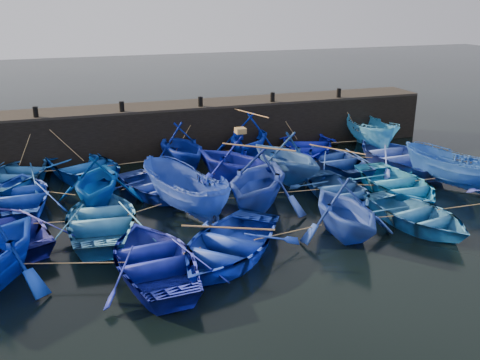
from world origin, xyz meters
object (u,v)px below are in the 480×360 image
object	(u,v)px
boat_13	(6,228)
wooden_crate	(240,131)
boat_0	(18,174)
boat_8	(155,186)

from	to	relation	value
boat_13	wooden_crate	xyz separation A→B (m)	(9.61, 3.23, 1.92)
boat_0	boat_8	bearing A→B (deg)	173.44
boat_8	wooden_crate	world-z (taller)	wooden_crate
boat_13	wooden_crate	distance (m)	10.32
wooden_crate	boat_13	bearing A→B (deg)	-161.42
boat_0	boat_8	world-z (taller)	boat_0
boat_0	boat_13	xyz separation A→B (m)	(-0.08, -6.08, -0.02)
boat_0	wooden_crate	size ratio (longest dim) A/B	11.10
boat_8	wooden_crate	size ratio (longest dim) A/B	9.49
boat_13	wooden_crate	bearing A→B (deg)	173.58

